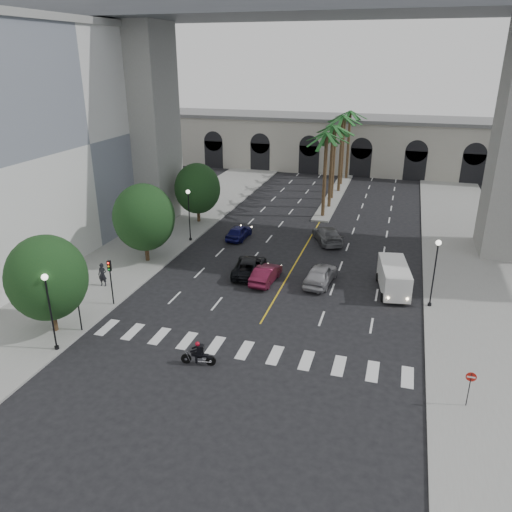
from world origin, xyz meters
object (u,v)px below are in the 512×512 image
at_px(lamp_post_left_far, 189,211).
at_px(pedestrian_a, 102,275).
at_px(cargo_van, 394,277).
at_px(pedestrian_b, 72,263).
at_px(car_b, 266,274).
at_px(car_e, 239,232).
at_px(lamp_post_left_near, 50,306).
at_px(traffic_signal_far, 110,275).
at_px(traffic_signal_near, 77,299).
at_px(car_d, 328,235).
at_px(car_a, 320,274).
at_px(car_c, 249,266).
at_px(motorcycle_rider, 199,354).
at_px(lamp_post_right, 435,268).
at_px(do_not_enter_sign, 470,382).

xyz_separation_m(lamp_post_left_far, pedestrian_a, (-2.40, -11.91, -2.11)).
height_order(cargo_van, pedestrian_b, cargo_van).
distance_m(lamp_post_left_far, car_b, 12.46).
distance_m(car_e, pedestrian_a, 15.67).
relative_size(lamp_post_left_near, traffic_signal_far, 1.47).
bearing_deg(cargo_van, car_b, 176.58).
height_order(traffic_signal_near, car_d, traffic_signal_near).
distance_m(car_a, pedestrian_b, 21.03).
bearing_deg(car_c, lamp_post_left_far, -43.84).
xyz_separation_m(traffic_signal_near, motorcycle_rider, (9.15, -1.27, -1.80)).
distance_m(lamp_post_right, car_c, 15.02).
bearing_deg(traffic_signal_near, car_d, 59.44).
xyz_separation_m(lamp_post_left_near, lamp_post_right, (22.80, 13.00, 0.00)).
bearing_deg(car_e, lamp_post_left_near, 81.79).
distance_m(traffic_signal_far, car_b, 12.38).
distance_m(car_d, cargo_van, 11.98).
xyz_separation_m(lamp_post_left_far, lamp_post_right, (22.80, -8.00, 0.00)).
bearing_deg(traffic_signal_far, motorcycle_rider, -29.95).
bearing_deg(traffic_signal_near, lamp_post_left_near, -92.29).
distance_m(lamp_post_left_far, traffic_signal_far, 14.52).
xyz_separation_m(car_c, pedestrian_b, (-14.48, -4.29, 0.33)).
bearing_deg(car_a, car_b, 18.31).
bearing_deg(pedestrian_a, pedestrian_b, 151.66).
bearing_deg(car_a, do_not_enter_sign, 133.17).
bearing_deg(pedestrian_b, car_e, 48.06).
xyz_separation_m(lamp_post_right, car_a, (-8.54, 1.83, -2.40)).
bearing_deg(pedestrian_a, motorcycle_rider, -40.54).
bearing_deg(traffic_signal_near, cargo_van, 31.94).
bearing_deg(motorcycle_rider, car_e, 94.30).
distance_m(car_a, do_not_enter_sign, 16.71).
bearing_deg(pedestrian_b, car_c, 15.28).
bearing_deg(car_a, cargo_van, -173.18).
bearing_deg(cargo_van, lamp_post_left_near, -152.79).
xyz_separation_m(car_a, car_e, (-9.85, 8.38, -0.10)).
bearing_deg(lamp_post_right, traffic_signal_near, -155.18).
relative_size(traffic_signal_far, car_b, 0.85).
xyz_separation_m(cargo_van, do_not_enter_sign, (4.36, -13.37, 0.35)).
bearing_deg(car_d, motorcycle_rider, 56.47).
xyz_separation_m(car_b, pedestrian_a, (-12.30, -4.76, 0.40)).
bearing_deg(car_e, traffic_signal_near, 80.79).
xyz_separation_m(car_a, pedestrian_b, (-20.62, -4.15, 0.23)).
distance_m(lamp_post_left_near, car_b, 17.21).
relative_size(lamp_post_left_near, pedestrian_b, 2.97).
distance_m(lamp_post_right, car_b, 13.17).
bearing_deg(cargo_van, traffic_signal_near, -157.54).
height_order(car_c, do_not_enter_sign, do_not_enter_sign).
distance_m(lamp_post_left_far, pedestrian_b, 12.32).
bearing_deg(do_not_enter_sign, lamp_post_left_near, -175.67).
height_order(car_c, car_d, car_d).
relative_size(lamp_post_right, car_a, 1.11).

